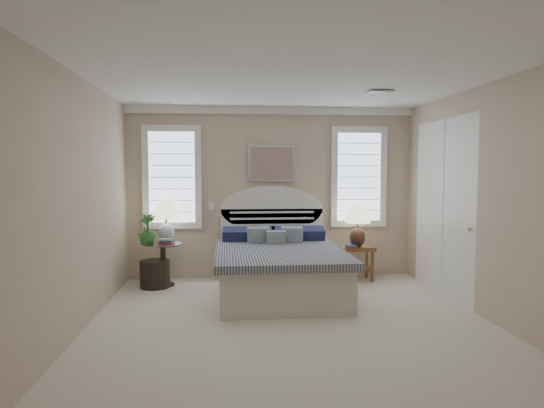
{
  "coord_description": "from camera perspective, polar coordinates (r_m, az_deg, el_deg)",
  "views": [
    {
      "loc": [
        -0.71,
        -5.14,
        1.71
      ],
      "look_at": [
        -0.13,
        1.0,
        1.28
      ],
      "focal_mm": 32.0,
      "sensor_mm": 36.0,
      "label": 1
    }
  ],
  "objects": [
    {
      "name": "floor",
      "position": [
        5.46,
        2.45,
        -14.23
      ],
      "size": [
        4.5,
        5.0,
        0.01
      ],
      "primitive_type": "cube",
      "color": "beige",
      "rests_on": "ground"
    },
    {
      "name": "ceiling",
      "position": [
        5.28,
        2.54,
        14.81
      ],
      "size": [
        4.5,
        5.0,
        0.01
      ],
      "primitive_type": "cube",
      "color": "white",
      "rests_on": "wall_back"
    },
    {
      "name": "wall_back",
      "position": [
        7.68,
        -0.05,
        1.32
      ],
      "size": [
        4.5,
        0.02,
        2.7
      ],
      "primitive_type": "cube",
      "color": "#C5AC93",
      "rests_on": "floor"
    },
    {
      "name": "wall_left",
      "position": [
        5.38,
        -21.98,
        -0.12
      ],
      "size": [
        0.02,
        5.0,
        2.7
      ],
      "primitive_type": "cube",
      "color": "#C5AC93",
      "rests_on": "floor"
    },
    {
      "name": "wall_right",
      "position": [
        5.94,
        24.52,
        0.18
      ],
      "size": [
        0.02,
        5.0,
        2.7
      ],
      "primitive_type": "cube",
      "color": "#C5AC93",
      "rests_on": "floor"
    },
    {
      "name": "crown_molding",
      "position": [
        7.69,
        -0.03,
        10.95
      ],
      "size": [
        4.5,
        0.08,
        0.12
      ],
      "primitive_type": "cube",
      "color": "white",
      "rests_on": "wall_back"
    },
    {
      "name": "hvac_vent",
      "position": [
        6.32,
        12.62,
        12.75
      ],
      "size": [
        0.3,
        0.2,
        0.02
      ],
      "primitive_type": "cube",
      "color": "#B2B2B2",
      "rests_on": "ceiling"
    },
    {
      "name": "switch_plate",
      "position": [
        7.65,
        -7.15,
        -0.22
      ],
      "size": [
        0.08,
        0.01,
        0.12
      ],
      "primitive_type": "cube",
      "color": "white",
      "rests_on": "wall_back"
    },
    {
      "name": "window_left",
      "position": [
        7.67,
        -11.67,
        3.1
      ],
      "size": [
        0.9,
        0.06,
        1.6
      ],
      "primitive_type": "cube",
      "color": "silver",
      "rests_on": "wall_back"
    },
    {
      "name": "window_right",
      "position": [
        7.91,
        10.13,
        3.15
      ],
      "size": [
        0.9,
        0.06,
        1.6
      ],
      "primitive_type": "cube",
      "color": "silver",
      "rests_on": "wall_back"
    },
    {
      "name": "painting",
      "position": [
        7.64,
        -0.03,
        4.83
      ],
      "size": [
        0.74,
        0.04,
        0.58
      ],
      "primitive_type": "cube",
      "color": "silver",
      "rests_on": "wall_back"
    },
    {
      "name": "closet_door",
      "position": [
        7.01,
        19.46,
        -0.39
      ],
      "size": [
        0.02,
        1.8,
        2.4
      ],
      "primitive_type": "cube",
      "color": "white",
      "rests_on": "floor"
    },
    {
      "name": "bed",
      "position": [
        6.77,
        0.77,
        -7.28
      ],
      "size": [
        1.72,
        2.28,
        1.47
      ],
      "color": "beige",
      "rests_on": "floor"
    },
    {
      "name": "side_table_left",
      "position": [
        7.37,
        -12.68,
        -6.44
      ],
      "size": [
        0.56,
        0.56,
        0.63
      ],
      "color": "black",
      "rests_on": "floor"
    },
    {
      "name": "nightstand_right",
      "position": [
        7.68,
        9.95,
        -5.98
      ],
      "size": [
        0.5,
        0.4,
        0.53
      ],
      "color": "brown",
      "rests_on": "floor"
    },
    {
      "name": "floor_pot",
      "position": [
        7.33,
        -13.59,
        -8.0
      ],
      "size": [
        0.49,
        0.49,
        0.4
      ],
      "primitive_type": "cylinder",
      "rotation": [
        0.0,
        0.0,
        -0.13
      ],
      "color": "black",
      "rests_on": "floor"
    },
    {
      "name": "lamp_left",
      "position": [
        7.42,
        -12.35,
        -1.47
      ],
      "size": [
        0.44,
        0.44,
        0.63
      ],
      "rotation": [
        0.0,
        0.0,
        0.14
      ],
      "color": "white",
      "rests_on": "side_table_left"
    },
    {
      "name": "lamp_right",
      "position": [
        7.56,
        10.02,
        -2.01
      ],
      "size": [
        0.46,
        0.46,
        0.65
      ],
      "rotation": [
        0.0,
        0.0,
        -0.17
      ],
      "color": "black",
      "rests_on": "nightstand_right"
    },
    {
      "name": "potted_plant",
      "position": [
        7.24,
        -14.49,
        -2.91
      ],
      "size": [
        0.31,
        0.31,
        0.45
      ],
      "primitive_type": "imported",
      "rotation": [
        0.0,
        0.0,
        -0.27
      ],
      "color": "#30692A",
      "rests_on": "side_table_left"
    },
    {
      "name": "books_left",
      "position": [
        7.29,
        -12.38,
        -4.32
      ],
      "size": [
        0.2,
        0.15,
        0.08
      ],
      "rotation": [
        0.0,
        0.0,
        -0.11
      ],
      "color": "maroon",
      "rests_on": "side_table_left"
    },
    {
      "name": "books_right",
      "position": [
        7.47,
        9.3,
        -4.95
      ],
      "size": [
        0.18,
        0.13,
        0.05
      ],
      "rotation": [
        0.0,
        0.0,
        -0.02
      ],
      "color": "maroon",
      "rests_on": "nightstand_right"
    }
  ]
}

